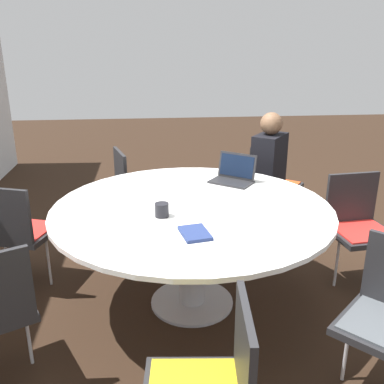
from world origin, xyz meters
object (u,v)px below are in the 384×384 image
Objects in this scene: spiral_notebook at (195,233)px; chair_2 at (17,227)px; chair_4 at (211,384)px; laptop at (234,175)px; coffee_cup at (162,210)px; chair_6 at (358,221)px; person_0 at (270,166)px; chair_0 at (270,179)px; chair_1 at (135,186)px.

chair_2 is at bearing 57.05° from spiral_notebook.
laptop is (1.80, -0.43, 0.31)m from chair_4.
chair_2 is 1.00× the size of chair_4.
chair_2 is at bearing -137.59° from laptop.
spiral_notebook is 0.34m from coffee_cup.
coffee_cup is at bearing -7.21° from chair_2.
coffee_cup is at bearing 7.59° from chair_6.
chair_6 is (-0.15, -2.55, 0.00)m from chair_2.
chair_4 is 2.55m from person_0.
chair_0 is at bearing 42.48° from chair_2.
chair_2 and chair_4 have the same top height.
chair_4 is at bearing -35.50° from chair_2.
chair_0 and chair_2 have the same top height.
chair_6 is 1.57m from coffee_cup.
spiral_notebook is (-0.65, 1.32, 0.26)m from chair_6.
chair_2 is at bearing 41.45° from chair_4.
laptop reaches higher than spiral_notebook.
chair_0 is 2.80m from chair_4.
person_0 is at bearing 18.93° from chair_0.
chair_6 is 3.58× the size of spiral_notebook.
chair_6 is 1.49m from spiral_notebook.
person_0 is (0.87, 0.45, 0.20)m from chair_6.
laptop is 0.88m from coffee_cup.
person_0 is at bearing -15.14° from chair_4.
person_0 reaches higher than chair_2.
chair_2 is 1.49m from spiral_notebook.
coffee_cup is at bearing -2.93° from person_0.
chair_0 is at bearing -77.45° from chair_6.
person_0 is 13.51× the size of coffee_cup.
laptop is at bearing 23.63° from chair_2.
chair_1 and chair_4 have the same top height.
laptop is at bearing -23.81° from chair_6.
laptop is at bearing 31.37° from chair_1.
coffee_cup is (-0.36, 1.49, 0.30)m from chair_6.
chair_0 is 1.00× the size of chair_2.
chair_0 is 1.00× the size of chair_6.
chair_4 is at bearing 42.30° from chair_6.
chair_1 is 3.58× the size of spiral_notebook.
spiral_notebook is at bearing 3.61° from chair_4.
chair_0 is at bearing -37.28° from coffee_cup.
chair_1 is 2.00m from chair_6.
chair_0 reaches higher than spiral_notebook.
person_0 reaches higher than coffee_cup.
chair_6 is 9.54× the size of coffee_cup.
chair_6 reaches higher than coffee_cup.
chair_1 is at bearing 8.84° from coffee_cup.
chair_4 is at bearing -7.69° from chair_1.
laptop is 4.36× the size of coffee_cup.
person_0 is 5.07× the size of spiral_notebook.
laptop is 1.03m from spiral_notebook.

